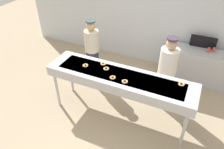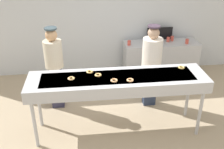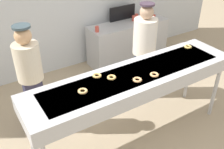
{
  "view_description": "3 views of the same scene",
  "coord_description": "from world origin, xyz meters",
  "px_view_note": "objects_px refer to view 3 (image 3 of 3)",
  "views": [
    {
      "loc": [
        1.22,
        -3.03,
        3.46
      ],
      "look_at": [
        -0.16,
        0.0,
        1.02
      ],
      "focal_mm": 34.42,
      "sensor_mm": 36.0,
      "label": 1
    },
    {
      "loc": [
        -0.51,
        -3.72,
        3.05
      ],
      "look_at": [
        -0.08,
        0.15,
        1.03
      ],
      "focal_mm": 42.56,
      "sensor_mm": 36.0,
      "label": 2
    },
    {
      "loc": [
        -1.73,
        -2.21,
        2.78
      ],
      "look_at": [
        -0.25,
        0.16,
        1.05
      ],
      "focal_mm": 41.76,
      "sensor_mm": 36.0,
      "label": 3
    }
  ],
  "objects_px": {
    "fryer_conveyor": "(135,80)",
    "glazed_donut_3": "(112,77)",
    "paper_cup_0": "(97,29)",
    "paper_cup_2": "(134,18)",
    "glazed_donut_2": "(83,91)",
    "glazed_donut_4": "(188,47)",
    "worker_baker": "(144,46)",
    "paper_cup_1": "(136,17)",
    "menu_display": "(122,13)",
    "prep_counter": "(128,42)",
    "worker_assistant": "(30,75)",
    "glazed_donut_5": "(154,75)",
    "glazed_donut_0": "(97,76)",
    "glazed_donut_1": "(137,80)",
    "paper_cup_3": "(154,17)"
  },
  "relations": [
    {
      "from": "fryer_conveyor",
      "to": "paper_cup_1",
      "type": "bearing_deg",
      "value": 52.81
    },
    {
      "from": "fryer_conveyor",
      "to": "glazed_donut_3",
      "type": "distance_m",
      "value": 0.34
    },
    {
      "from": "glazed_donut_2",
      "to": "worker_assistant",
      "type": "bearing_deg",
      "value": 111.24
    },
    {
      "from": "paper_cup_1",
      "to": "paper_cup_2",
      "type": "distance_m",
      "value": 0.13
    },
    {
      "from": "worker_assistant",
      "to": "menu_display",
      "type": "height_order",
      "value": "worker_assistant"
    },
    {
      "from": "worker_baker",
      "to": "paper_cup_1",
      "type": "bearing_deg",
      "value": -109.09
    },
    {
      "from": "glazed_donut_5",
      "to": "paper_cup_1",
      "type": "xyz_separation_m",
      "value": [
        1.41,
        2.24,
        -0.18
      ]
    },
    {
      "from": "glazed_donut_3",
      "to": "menu_display",
      "type": "height_order",
      "value": "menu_display"
    },
    {
      "from": "glazed_donut_5",
      "to": "prep_counter",
      "type": "bearing_deg",
      "value": 62.18
    },
    {
      "from": "glazed_donut_3",
      "to": "prep_counter",
      "type": "height_order",
      "value": "glazed_donut_3"
    },
    {
      "from": "fryer_conveyor",
      "to": "glazed_donut_2",
      "type": "relative_size",
      "value": 25.86
    },
    {
      "from": "glazed_donut_3",
      "to": "glazed_donut_4",
      "type": "relative_size",
      "value": 1.0
    },
    {
      "from": "glazed_donut_2",
      "to": "glazed_donut_3",
      "type": "xyz_separation_m",
      "value": [
        0.43,
        0.07,
        0.0
      ]
    },
    {
      "from": "worker_assistant",
      "to": "paper_cup_0",
      "type": "bearing_deg",
      "value": -133.85
    },
    {
      "from": "glazed_donut_3",
      "to": "paper_cup_1",
      "type": "bearing_deg",
      "value": 46.8
    },
    {
      "from": "fryer_conveyor",
      "to": "glazed_donut_4",
      "type": "bearing_deg",
      "value": 9.29
    },
    {
      "from": "glazed_donut_0",
      "to": "glazed_donut_1",
      "type": "relative_size",
      "value": 1.0
    },
    {
      "from": "glazed_donut_3",
      "to": "glazed_donut_4",
      "type": "xyz_separation_m",
      "value": [
        1.43,
        0.12,
        0.0
      ]
    },
    {
      "from": "glazed_donut_4",
      "to": "prep_counter",
      "type": "xyz_separation_m",
      "value": [
        0.19,
        1.8,
        -0.66
      ]
    },
    {
      "from": "glazed_donut_5",
      "to": "paper_cup_0",
      "type": "relative_size",
      "value": 1.01
    },
    {
      "from": "worker_assistant",
      "to": "paper_cup_0",
      "type": "distance_m",
      "value": 1.9
    },
    {
      "from": "glazed_donut_3",
      "to": "menu_display",
      "type": "xyz_separation_m",
      "value": [
        1.62,
        2.15,
        -0.08
      ]
    },
    {
      "from": "glazed_donut_4",
      "to": "glazed_donut_0",
      "type": "bearing_deg",
      "value": 179.54
    },
    {
      "from": "paper_cup_1",
      "to": "glazed_donut_5",
      "type": "bearing_deg",
      "value": -122.14
    },
    {
      "from": "worker_baker",
      "to": "paper_cup_1",
      "type": "xyz_separation_m",
      "value": [
        0.83,
        1.32,
        -0.06
      ]
    },
    {
      "from": "paper_cup_3",
      "to": "menu_display",
      "type": "height_order",
      "value": "menu_display"
    },
    {
      "from": "fryer_conveyor",
      "to": "menu_display",
      "type": "relative_size",
      "value": 4.7
    },
    {
      "from": "paper_cup_2",
      "to": "glazed_donut_2",
      "type": "bearing_deg",
      "value": -137.35
    },
    {
      "from": "worker_baker",
      "to": "paper_cup_2",
      "type": "relative_size",
      "value": 14.9
    },
    {
      "from": "glazed_donut_4",
      "to": "paper_cup_3",
      "type": "relative_size",
      "value": 1.01
    },
    {
      "from": "fryer_conveyor",
      "to": "glazed_donut_3",
      "type": "bearing_deg",
      "value": 168.41
    },
    {
      "from": "worker_baker",
      "to": "menu_display",
      "type": "relative_size",
      "value": 2.68
    },
    {
      "from": "paper_cup_0",
      "to": "glazed_donut_4",
      "type": "bearing_deg",
      "value": -70.86
    },
    {
      "from": "glazed_donut_2",
      "to": "worker_baker",
      "type": "xyz_separation_m",
      "value": [
        1.49,
        0.76,
        -0.12
      ]
    },
    {
      "from": "fryer_conveyor",
      "to": "glazed_donut_4",
      "type": "relative_size",
      "value": 25.86
    },
    {
      "from": "glazed_donut_5",
      "to": "prep_counter",
      "type": "distance_m",
      "value": 2.51
    },
    {
      "from": "paper_cup_1",
      "to": "paper_cup_2",
      "type": "xyz_separation_m",
      "value": [
        -0.11,
        -0.05,
        0.0
      ]
    },
    {
      "from": "worker_baker",
      "to": "prep_counter",
      "type": "bearing_deg",
      "value": -101.29
    },
    {
      "from": "fryer_conveyor",
      "to": "worker_baker",
      "type": "bearing_deg",
      "value": 45.45
    },
    {
      "from": "paper_cup_3",
      "to": "menu_display",
      "type": "distance_m",
      "value": 0.67
    },
    {
      "from": "glazed_donut_0",
      "to": "paper_cup_3",
      "type": "xyz_separation_m",
      "value": [
        2.31,
        1.66,
        -0.18
      ]
    },
    {
      "from": "fryer_conveyor",
      "to": "glazed_donut_3",
      "type": "height_order",
      "value": "glazed_donut_3"
    },
    {
      "from": "glazed_donut_0",
      "to": "glazed_donut_2",
      "type": "relative_size",
      "value": 1.0
    },
    {
      "from": "glazed_donut_3",
      "to": "menu_display",
      "type": "relative_size",
      "value": 0.18
    },
    {
      "from": "paper_cup_0",
      "to": "paper_cup_2",
      "type": "distance_m",
      "value": 0.96
    },
    {
      "from": "glazed_donut_2",
      "to": "glazed_donut_4",
      "type": "height_order",
      "value": "same"
    },
    {
      "from": "fryer_conveyor",
      "to": "paper_cup_0",
      "type": "xyz_separation_m",
      "value": [
        0.51,
        1.91,
        -0.06
      ]
    },
    {
      "from": "worker_baker",
      "to": "paper_cup_2",
      "type": "bearing_deg",
      "value": -106.45
    },
    {
      "from": "glazed_donut_1",
      "to": "glazed_donut_5",
      "type": "xyz_separation_m",
      "value": [
        0.25,
        -0.02,
        0.0
      ]
    },
    {
      "from": "worker_assistant",
      "to": "paper_cup_2",
      "type": "xyz_separation_m",
      "value": [
        2.55,
        1.15,
        -0.03
      ]
    }
  ]
}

